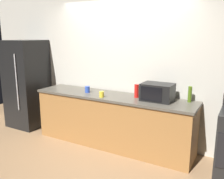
# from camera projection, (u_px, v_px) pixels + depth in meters

# --- Properties ---
(ground_plane) EXTENTS (8.00, 8.00, 0.00)m
(ground_plane) POSITION_uv_depth(u_px,v_px,m) (100.00, 154.00, 4.00)
(ground_plane) COLOR #93704C
(back_wall) EXTENTS (6.40, 0.10, 2.70)m
(back_wall) POSITION_uv_depth(u_px,v_px,m) (123.00, 66.00, 4.39)
(back_wall) COLOR beige
(back_wall) RESTS_ON ground_plane
(counter_run) EXTENTS (2.84, 0.64, 0.90)m
(counter_run) POSITION_uv_depth(u_px,v_px,m) (112.00, 120.00, 4.24)
(counter_run) COLOR #9E6B38
(counter_run) RESTS_ON ground_plane
(refrigerator) EXTENTS (0.72, 0.73, 1.80)m
(refrigerator) POSITION_uv_depth(u_px,v_px,m) (27.00, 84.00, 5.12)
(refrigerator) COLOR black
(refrigerator) RESTS_ON ground_plane
(microwave) EXTENTS (0.48, 0.35, 0.27)m
(microwave) POSITION_uv_depth(u_px,v_px,m) (157.00, 92.00, 3.78)
(microwave) COLOR black
(microwave) RESTS_ON counter_run
(bottle_olive_oil) EXTENTS (0.06, 0.06, 0.24)m
(bottle_olive_oil) POSITION_uv_depth(u_px,v_px,m) (190.00, 94.00, 3.69)
(bottle_olive_oil) COLOR #4C6B19
(bottle_olive_oil) RESTS_ON counter_run
(bottle_hot_sauce) EXTENTS (0.07, 0.07, 0.22)m
(bottle_hot_sauce) POSITION_uv_depth(u_px,v_px,m) (137.00, 91.00, 3.97)
(bottle_hot_sauce) COLOR red
(bottle_hot_sauce) RESTS_ON counter_run
(mug_yellow) EXTENTS (0.08, 0.08, 0.09)m
(mug_yellow) POSITION_uv_depth(u_px,v_px,m) (102.00, 94.00, 4.01)
(mug_yellow) COLOR yellow
(mug_yellow) RESTS_ON counter_run
(mug_blue) EXTENTS (0.09, 0.09, 0.11)m
(mug_blue) POSITION_uv_depth(u_px,v_px,m) (87.00, 89.00, 4.33)
(mug_blue) COLOR #2D4CB2
(mug_blue) RESTS_ON counter_run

